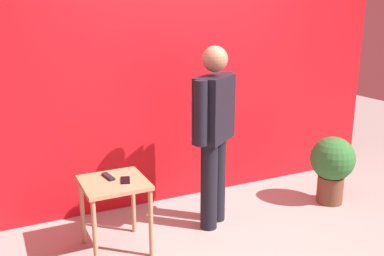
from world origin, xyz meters
name	(u,v)px	position (x,y,z in m)	size (l,w,h in m)	color
ground_plane	(242,248)	(0.00, 0.00, 0.00)	(12.00, 12.00, 0.00)	#9E9991
back_wall_red	(181,54)	(0.00, 1.21, 1.48)	(4.68, 0.12, 2.97)	red
standing_person	(214,128)	(-0.02, 0.48, 0.90)	(0.57, 0.47, 1.61)	black
side_table	(114,193)	(-0.93, 0.43, 0.50)	(0.50, 0.50, 0.60)	tan
cell_phone	(125,180)	(-0.85, 0.39, 0.60)	(0.07, 0.14, 0.01)	black
tv_remote	(108,177)	(-0.95, 0.51, 0.61)	(0.04, 0.17, 0.02)	black
potted_plant	(332,164)	(1.28, 0.37, 0.41)	(0.44, 0.44, 0.69)	brown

